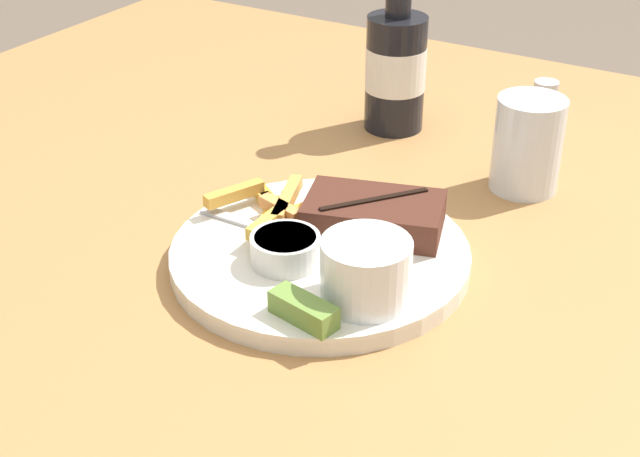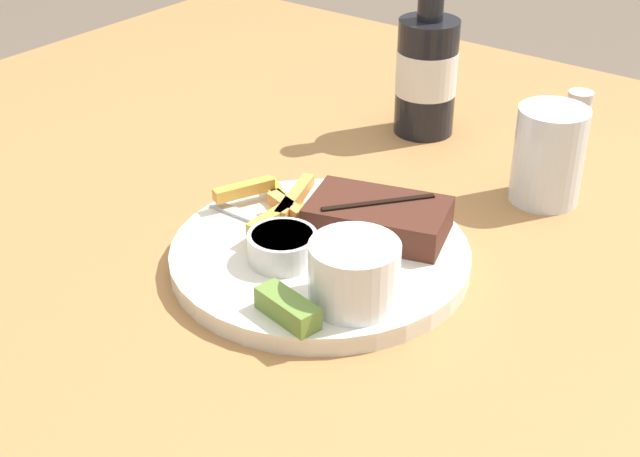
{
  "view_description": "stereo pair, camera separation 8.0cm",
  "coord_description": "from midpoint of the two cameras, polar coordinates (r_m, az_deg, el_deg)",
  "views": [
    {
      "loc": [
        0.35,
        -0.6,
        1.21
      ],
      "look_at": [
        0.0,
        0.0,
        0.8
      ],
      "focal_mm": 50.0,
      "sensor_mm": 36.0,
      "label": 1
    },
    {
      "loc": [
        0.42,
        -0.55,
        1.21
      ],
      "look_at": [
        0.0,
        0.0,
        0.8
      ],
      "focal_mm": 50.0,
      "sensor_mm": 36.0,
      "label": 2
    }
  ],
  "objects": [
    {
      "name": "beer_bottle",
      "position": [
        1.07,
        2.7,
        10.35
      ],
      "size": [
        0.07,
        0.07,
        0.22
      ],
      "color": "black",
      "rests_on": "dining_table"
    },
    {
      "name": "steak_portion",
      "position": [
        0.83,
        0.72,
        0.82
      ],
      "size": [
        0.14,
        0.11,
        0.03
      ],
      "color": "#472319",
      "rests_on": "dinner_plate"
    },
    {
      "name": "dinner_plate",
      "position": [
        0.82,
        -2.81,
        -1.83
      ],
      "size": [
        0.28,
        0.28,
        0.02
      ],
      "color": "silver",
      "rests_on": "dining_table"
    },
    {
      "name": "fork_utensil",
      "position": [
        0.85,
        -6.89,
        0.1
      ],
      "size": [
        0.13,
        0.01,
        0.0
      ],
      "rotation": [
        0.0,
        0.0,
        6.29
      ],
      "color": "#B7B7BC",
      "rests_on": "dinner_plate"
    },
    {
      "name": "pickle_spear",
      "position": [
        0.72,
        -4.29,
        -5.32
      ],
      "size": [
        0.06,
        0.03,
        0.02
      ],
      "color": "olive",
      "rests_on": "dinner_plate"
    },
    {
      "name": "drinking_glass",
      "position": [
        0.95,
        10.8,
        5.25
      ],
      "size": [
        0.07,
        0.07,
        0.1
      ],
      "color": "silver",
      "rests_on": "dining_table"
    },
    {
      "name": "dipping_sauce_cup",
      "position": [
        0.79,
        -5.15,
        -1.33
      ],
      "size": [
        0.06,
        0.06,
        0.03
      ],
      "color": "silver",
      "rests_on": "dinner_plate"
    },
    {
      "name": "coleslaw_cup",
      "position": [
        0.73,
        -0.19,
        -2.6
      ],
      "size": [
        0.08,
        0.08,
        0.06
      ],
      "color": "white",
      "rests_on": "dinner_plate"
    },
    {
      "name": "dining_table",
      "position": [
        0.86,
        -2.68,
        -6.16
      ],
      "size": [
        1.41,
        1.29,
        0.76
      ],
      "color": "#A87542",
      "rests_on": "ground_plane"
    },
    {
      "name": "fries_pile",
      "position": [
        0.86,
        -5.59,
        1.02
      ],
      "size": [
        0.12,
        0.12,
        0.02
      ],
      "color": "gold",
      "rests_on": "dinner_plate"
    },
    {
      "name": "salt_shaker",
      "position": [
        1.09,
        12.08,
        7.57
      ],
      "size": [
        0.03,
        0.03,
        0.07
      ],
      "color": "white",
      "rests_on": "dining_table"
    }
  ]
}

